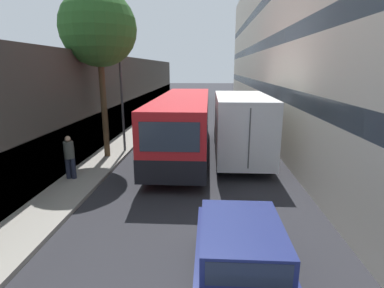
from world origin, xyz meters
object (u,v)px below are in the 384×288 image
car_hatchback (241,261)px  bus (184,123)px  street_lamp (119,49)px  pedestrian (69,156)px  box_truck (240,124)px  street_tree_left (98,29)px

car_hatchback → bus: size_ratio=0.34×
car_hatchback → street_lamp: street_lamp is taller
car_hatchback → street_lamp: bearing=117.0°
pedestrian → street_lamp: 6.09m
street_lamp → box_truck: bearing=-2.2°
car_hatchback → street_tree_left: street_tree_left is taller
bus → pedestrian: bearing=-132.4°
street_tree_left → car_hatchback: bearing=-57.6°
street_lamp → street_tree_left: bearing=-121.0°
street_lamp → street_tree_left: street_tree_left is taller
box_truck → pedestrian: bearing=-150.4°
car_hatchback → bus: bearing=100.8°
street_lamp → car_hatchback: bearing=-63.0°
pedestrian → bus: bearing=47.6°
bus → box_truck: bearing=-10.8°
box_truck → street_lamp: street_lamp is taller
street_tree_left → box_truck: bearing=6.7°
street_lamp → street_tree_left: (-0.61, -1.01, 0.82)m
bus → street_tree_left: size_ratio=1.48×
bus → car_hatchback: bearing=-79.2°
box_truck → pedestrian: box_truck is taller
box_truck → street_tree_left: size_ratio=1.03×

